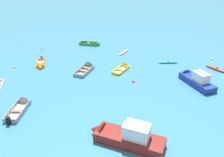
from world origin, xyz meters
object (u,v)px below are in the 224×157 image
kayak_white_back_row_left (124,52)px  rowboat_orange_near_right (41,65)px  mooring_buoy_between_boats_right (42,49)px  motor_launch_maroon_far_left (125,136)px  mooring_buoy_near_foreground (211,59)px  rowboat_yellow_cluster_outer (124,67)px  kayak_turquoise_near_camera (168,62)px  rowboat_grey_back_row_center (22,105)px  motor_launch_deep_blue_outer_right (195,79)px  mooring_buoy_outer_edge (14,68)px  rowboat_grey_outer_left (88,68)px  kayak_red_back_row_right (217,69)px  mooring_buoy_trailing (133,82)px  rowboat_green_foreground_center (94,44)px

kayak_white_back_row_left → rowboat_orange_near_right: bearing=-146.7°
mooring_buoy_between_boats_right → motor_launch_maroon_far_left: bearing=-52.7°
mooring_buoy_near_foreground → rowboat_yellow_cluster_outer: bearing=-158.0°
rowboat_yellow_cluster_outer → kayak_turquoise_near_camera: rowboat_yellow_cluster_outer is taller
rowboat_orange_near_right → mooring_buoy_between_boats_right: bearing=112.4°
rowboat_grey_back_row_center → mooring_buoy_between_boats_right: 18.86m
rowboat_orange_near_right → motor_launch_deep_blue_outer_right: motor_launch_deep_blue_outer_right is taller
mooring_buoy_outer_edge → rowboat_grey_outer_left: bearing=4.7°
kayak_red_back_row_right → motor_launch_maroon_far_left: bearing=-125.4°
rowboat_grey_outer_left → rowboat_grey_back_row_center: bearing=-113.4°
rowboat_orange_near_right → motor_launch_deep_blue_outer_right: 21.39m
kayak_turquoise_near_camera → mooring_buoy_near_foreground: 7.36m
rowboat_orange_near_right → kayak_white_back_row_left: bearing=33.3°
kayak_white_back_row_left → mooring_buoy_near_foreground: kayak_white_back_row_left is taller
rowboat_grey_back_row_center → rowboat_orange_near_right: 10.73m
kayak_turquoise_near_camera → mooring_buoy_between_boats_right: bearing=170.3°
rowboat_yellow_cluster_outer → mooring_buoy_trailing: 4.33m
kayak_white_back_row_left → mooring_buoy_trailing: 10.80m
rowboat_yellow_cluster_outer → motor_launch_deep_blue_outer_right: bearing=-20.5°
motor_launch_deep_blue_outer_right → motor_launch_maroon_far_left: bearing=-123.4°
kayak_turquoise_near_camera → mooring_buoy_trailing: 8.46m
kayak_white_back_row_left → kayak_turquoise_near_camera: 7.93m
rowboat_grey_outer_left → kayak_turquoise_near_camera: size_ratio=1.44×
mooring_buoy_outer_edge → kayak_white_back_row_left: bearing=28.9°
rowboat_grey_back_row_center → mooring_buoy_near_foreground: rowboat_grey_back_row_center is taller
rowboat_grey_outer_left → kayak_red_back_row_right: size_ratio=1.46×
rowboat_yellow_cluster_outer → mooring_buoy_between_boats_right: bearing=156.6°
rowboat_orange_near_right → mooring_buoy_trailing: 13.98m
rowboat_green_foreground_center → motor_launch_deep_blue_outer_right: bearing=-40.6°
rowboat_grey_outer_left → mooring_buoy_trailing: rowboat_grey_outer_left is taller
motor_launch_deep_blue_outer_right → kayak_red_back_row_right: (3.92, 4.64, -0.43)m
rowboat_yellow_cluster_outer → mooring_buoy_between_boats_right: size_ratio=11.88×
rowboat_grey_back_row_center → motor_launch_maroon_far_left: (11.04, -3.80, 0.44)m
motor_launch_maroon_far_left → motor_launch_deep_blue_outer_right: size_ratio=1.16×
motor_launch_maroon_far_left → kayak_turquoise_near_camera: motor_launch_maroon_far_left is taller
mooring_buoy_trailing → mooring_buoy_between_boats_right: size_ratio=1.36×
motor_launch_maroon_far_left → rowboat_yellow_cluster_outer: bearing=95.3°
motor_launch_maroon_far_left → kayak_turquoise_near_camera: size_ratio=2.20×
motor_launch_maroon_far_left → motor_launch_deep_blue_outer_right: motor_launch_maroon_far_left is taller
motor_launch_maroon_far_left → mooring_buoy_trailing: 11.23m
rowboat_grey_back_row_center → rowboat_grey_outer_left: rowboat_grey_outer_left is taller
motor_launch_maroon_far_left → mooring_buoy_trailing: bearing=89.1°
kayak_white_back_row_left → kayak_red_back_row_right: kayak_red_back_row_right is taller
rowboat_green_foreground_center → kayak_turquoise_near_camera: (12.82, -7.01, -0.07)m
kayak_white_back_row_left → mooring_buoy_trailing: (2.17, -10.58, -0.15)m
rowboat_grey_back_row_center → mooring_buoy_outer_edge: size_ratio=12.21×
rowboat_grey_outer_left → mooring_buoy_trailing: 7.35m
motor_launch_deep_blue_outer_right → kayak_turquoise_near_camera: bearing=113.3°
motor_launch_maroon_far_left → mooring_buoy_outer_edge: 21.80m
rowboat_grey_back_row_center → motor_launch_maroon_far_left: 11.68m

